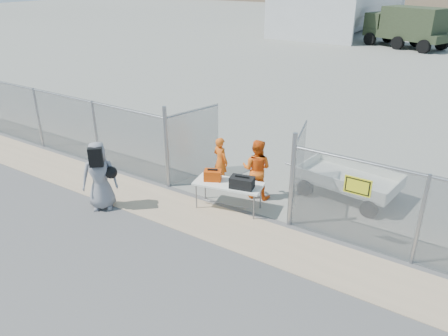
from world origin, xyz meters
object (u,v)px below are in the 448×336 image
Objects in this scene: security_worker_right at (257,169)px; visitor at (100,176)px; folding_table at (228,196)px; utility_trailer at (349,182)px; security_worker_left at (221,161)px.

visitor is at bearing 28.97° from security_worker_right.
visitor is at bearing -160.37° from folding_table.
security_worker_right reaches higher than utility_trailer.
utility_trailer is at bearing -145.53° from security_worker_left.
utility_trailer reaches higher than folding_table.
folding_table is at bearing 144.87° from security_worker_left.
visitor reaches higher than folding_table.
utility_trailer is (3.52, 1.34, -0.32)m from security_worker_left.
visitor reaches higher than utility_trailer.
visitor is 0.54× the size of utility_trailer.
security_worker_right is at bearing -0.36° from visitor.
security_worker_left is at bearing -18.55° from security_worker_right.
folding_table is 1.23× the size of security_worker_left.
security_worker_left is 3.78m from utility_trailer.
folding_table is 3.51m from visitor.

